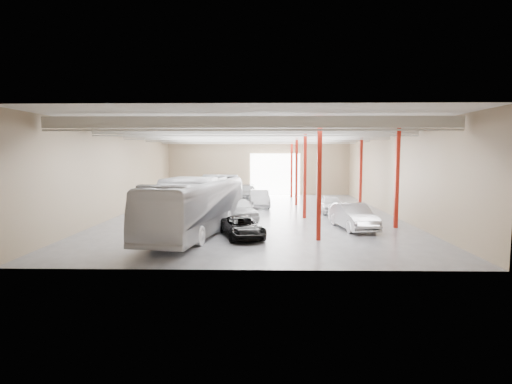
{
  "coord_description": "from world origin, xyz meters",
  "views": [
    {
      "loc": [
        0.7,
        -32.58,
        4.9
      ],
      "look_at": [
        0.1,
        -3.91,
        2.2
      ],
      "focal_mm": 28.0,
      "sensor_mm": 36.0,
      "label": 1
    }
  ],
  "objects_px": {
    "car_right_near": "(353,216)",
    "car_row_a": "(239,209)",
    "car_row_c": "(248,192)",
    "car_row_b": "(259,198)",
    "coach_bus": "(197,205)",
    "black_sedan": "(242,227)",
    "car_right_far": "(331,204)"
  },
  "relations": [
    {
      "from": "car_row_b",
      "to": "car_right_near",
      "type": "relative_size",
      "value": 0.95
    },
    {
      "from": "black_sedan",
      "to": "car_right_near",
      "type": "xyz_separation_m",
      "value": [
        7.15,
        2.91,
        0.22
      ]
    },
    {
      "from": "coach_bus",
      "to": "car_right_near",
      "type": "bearing_deg",
      "value": 18.55
    },
    {
      "from": "car_row_c",
      "to": "car_right_near",
      "type": "height_order",
      "value": "car_right_near"
    },
    {
      "from": "car_right_near",
      "to": "car_right_far",
      "type": "height_order",
      "value": "car_right_near"
    },
    {
      "from": "car_row_b",
      "to": "car_right_far",
      "type": "relative_size",
      "value": 1.09
    },
    {
      "from": "car_right_far",
      "to": "coach_bus",
      "type": "bearing_deg",
      "value": -136.71
    },
    {
      "from": "coach_bus",
      "to": "car_row_c",
      "type": "bearing_deg",
      "value": 92.68
    },
    {
      "from": "car_row_b",
      "to": "car_right_near",
      "type": "bearing_deg",
      "value": -64.95
    },
    {
      "from": "coach_bus",
      "to": "car_right_near",
      "type": "height_order",
      "value": "coach_bus"
    },
    {
      "from": "car_row_a",
      "to": "car_right_near",
      "type": "xyz_separation_m",
      "value": [
        7.74,
        -3.45,
        0.01
      ]
    },
    {
      "from": "car_row_a",
      "to": "car_right_near",
      "type": "height_order",
      "value": "car_right_near"
    },
    {
      "from": "coach_bus",
      "to": "car_row_b",
      "type": "bearing_deg",
      "value": 83.17
    },
    {
      "from": "car_row_a",
      "to": "car_right_near",
      "type": "relative_size",
      "value": 0.95
    },
    {
      "from": "black_sedan",
      "to": "car_right_far",
      "type": "xyz_separation_m",
      "value": [
        6.91,
        10.3,
        0.14
      ]
    },
    {
      "from": "car_row_a",
      "to": "car_right_near",
      "type": "distance_m",
      "value": 8.47
    },
    {
      "from": "coach_bus",
      "to": "car_right_near",
      "type": "relative_size",
      "value": 2.48
    },
    {
      "from": "car_row_a",
      "to": "car_row_c",
      "type": "height_order",
      "value": "car_row_a"
    },
    {
      "from": "black_sedan",
      "to": "car_right_near",
      "type": "height_order",
      "value": "car_right_near"
    },
    {
      "from": "black_sedan",
      "to": "car_row_a",
      "type": "relative_size",
      "value": 0.92
    },
    {
      "from": "car_row_b",
      "to": "coach_bus",
      "type": "bearing_deg",
      "value": -111.6
    },
    {
      "from": "black_sedan",
      "to": "car_row_a",
      "type": "distance_m",
      "value": 6.39
    },
    {
      "from": "car_row_c",
      "to": "car_right_near",
      "type": "distance_m",
      "value": 19.26
    },
    {
      "from": "car_row_a",
      "to": "car_right_far",
      "type": "bearing_deg",
      "value": 7.8
    },
    {
      "from": "car_right_near",
      "to": "car_row_a",
      "type": "bearing_deg",
      "value": 146.77
    },
    {
      "from": "car_right_near",
      "to": "car_right_far",
      "type": "distance_m",
      "value": 7.39
    },
    {
      "from": "coach_bus",
      "to": "car_row_b",
      "type": "xyz_separation_m",
      "value": [
        3.73,
        12.5,
        -0.96
      ]
    },
    {
      "from": "car_row_c",
      "to": "car_right_near",
      "type": "bearing_deg",
      "value": -72.09
    },
    {
      "from": "coach_bus",
      "to": "black_sedan",
      "type": "relative_size",
      "value": 2.82
    },
    {
      "from": "black_sedan",
      "to": "car_row_c",
      "type": "height_order",
      "value": "car_row_c"
    },
    {
      "from": "car_row_c",
      "to": "black_sedan",
      "type": "bearing_deg",
      "value": -94.12
    },
    {
      "from": "car_row_c",
      "to": "car_row_a",
      "type": "bearing_deg",
      "value": -95.84
    }
  ]
}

